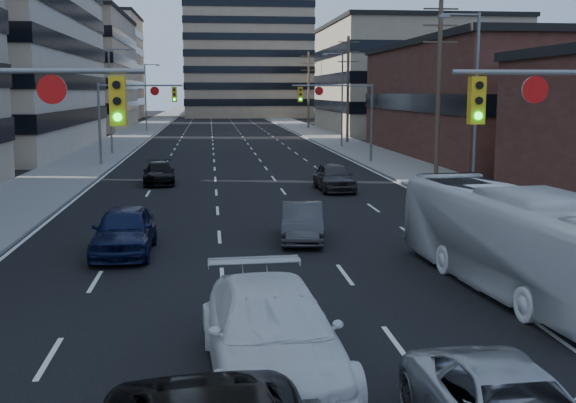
# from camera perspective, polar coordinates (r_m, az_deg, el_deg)

# --- Properties ---
(road_surface) EXTENTS (18.00, 300.00, 0.02)m
(road_surface) POSITION_cam_1_polar(r_m,az_deg,el_deg) (138.49, -5.34, 6.43)
(road_surface) COLOR black
(road_surface) RESTS_ON ground
(sidewalk_left) EXTENTS (5.00, 300.00, 0.15)m
(sidewalk_left) POSITION_cam_1_polar(r_m,az_deg,el_deg) (138.79, -10.13, 6.36)
(sidewalk_left) COLOR slate
(sidewalk_left) RESTS_ON ground
(sidewalk_right) EXTENTS (5.00, 300.00, 0.15)m
(sidewalk_right) POSITION_cam_1_polar(r_m,az_deg,el_deg) (139.14, -0.57, 6.50)
(sidewalk_right) COLOR slate
(sidewalk_right) RESTS_ON ground
(office_left_far) EXTENTS (20.00, 30.00, 16.00)m
(office_left_far) POSITION_cam_1_polar(r_m,az_deg,el_deg) (110.60, -17.86, 9.64)
(office_left_far) COLOR gray
(office_left_far) RESTS_ON ground
(storefront_right_mid) EXTENTS (20.00, 30.00, 9.00)m
(storefront_right_mid) POSITION_cam_1_polar(r_m,az_deg,el_deg) (63.94, 18.06, 7.49)
(storefront_right_mid) COLOR #472119
(storefront_right_mid) RESTS_ON ground
(office_right_far) EXTENTS (22.00, 28.00, 14.00)m
(office_right_far) POSITION_cam_1_polar(r_m,az_deg,el_deg) (100.12, 9.65, 9.50)
(office_right_far) COLOR gray
(office_right_far) RESTS_ON ground
(bg_block_left) EXTENTS (24.00, 24.00, 20.00)m
(bg_block_left) POSITION_cam_1_polar(r_m,az_deg,el_deg) (150.69, -16.34, 10.10)
(bg_block_left) COLOR #ADA089
(bg_block_left) RESTS_ON ground
(bg_block_right) EXTENTS (22.00, 22.00, 12.00)m
(bg_block_right) POSITION_cam_1_polar(r_m,az_deg,el_deg) (142.51, 7.75, 8.86)
(bg_block_right) COLOR gray
(bg_block_right) RESTS_ON ground
(signal_far_left) EXTENTS (6.09, 0.33, 6.00)m
(signal_far_left) POSITION_cam_1_polar(r_m,az_deg,el_deg) (53.67, -12.26, 7.36)
(signal_far_left) COLOR slate
(signal_far_left) RESTS_ON ground
(signal_far_right) EXTENTS (6.09, 0.33, 6.00)m
(signal_far_right) POSITION_cam_1_polar(r_m,az_deg,el_deg) (54.27, 4.23, 7.54)
(signal_far_right) COLOR slate
(signal_far_right) RESTS_ON ground
(utility_pole_block) EXTENTS (2.20, 0.28, 11.00)m
(utility_pole_block) POSITION_cam_1_polar(r_m,az_deg,el_deg) (46.62, 11.82, 9.02)
(utility_pole_block) COLOR #4C3D2D
(utility_pole_block) RESTS_ON ground
(utility_pole_midblock) EXTENTS (2.20, 0.28, 11.00)m
(utility_pole_midblock) POSITION_cam_1_polar(r_m,az_deg,el_deg) (75.74, 4.75, 8.97)
(utility_pole_midblock) COLOR #4C3D2D
(utility_pole_midblock) RESTS_ON ground
(utility_pole_distant) EXTENTS (2.20, 0.28, 11.00)m
(utility_pole_distant) POSITION_cam_1_polar(r_m,az_deg,el_deg) (105.35, 1.64, 8.90)
(utility_pole_distant) COLOR #4C3D2D
(utility_pole_distant) RESTS_ON ground
(streetlight_left_mid) EXTENTS (2.03, 0.22, 9.00)m
(streetlight_left_mid) POSITION_cam_1_polar(r_m,az_deg,el_deg) (63.91, -13.74, 8.16)
(streetlight_left_mid) COLOR slate
(streetlight_left_mid) RESTS_ON ground
(streetlight_left_far) EXTENTS (2.03, 0.22, 9.00)m
(streetlight_left_far) POSITION_cam_1_polar(r_m,az_deg,el_deg) (98.72, -11.09, 8.34)
(streetlight_left_far) COLOR slate
(streetlight_left_far) RESTS_ON ground
(streetlight_right_near) EXTENTS (2.03, 0.22, 9.00)m
(streetlight_right_near) POSITION_cam_1_polar(r_m,az_deg,el_deg) (35.61, 14.39, 7.92)
(streetlight_right_near) COLOR slate
(streetlight_right_near) RESTS_ON ground
(streetlight_right_far) EXTENTS (2.03, 0.22, 9.00)m
(streetlight_right_far) POSITION_cam_1_polar(r_m,az_deg,el_deg) (69.49, 4.17, 8.40)
(streetlight_right_far) COLOR slate
(streetlight_right_far) RESTS_ON ground
(white_van) EXTENTS (2.78, 6.14, 1.74)m
(white_van) POSITION_cam_1_polar(r_m,az_deg,el_deg) (13.71, -1.27, -10.40)
(white_van) COLOR silver
(white_van) RESTS_ON ground
(transit_bus) EXTENTS (3.31, 10.33, 2.83)m
(transit_bus) POSITION_cam_1_polar(r_m,az_deg,el_deg) (20.42, 17.32, -2.84)
(transit_bus) COLOR white
(transit_bus) RESTS_ON ground
(sedan_blue) EXTENTS (1.94, 4.74, 1.61)m
(sedan_blue) POSITION_cam_1_polar(r_m,az_deg,el_deg) (24.49, -12.81, -2.25)
(sedan_blue) COLOR #0D1436
(sedan_blue) RESTS_ON ground
(sedan_grey_center) EXTENTS (1.92, 4.27, 1.36)m
(sedan_grey_center) POSITION_cam_1_polar(r_m,az_deg,el_deg) (26.06, 1.14, -1.66)
(sedan_grey_center) COLOR #37373A
(sedan_grey_center) RESTS_ON ground
(sedan_black_far) EXTENTS (2.10, 4.55, 1.29)m
(sedan_black_far) POSITION_cam_1_polar(r_m,az_deg,el_deg) (42.80, -10.16, 2.22)
(sedan_black_far) COLOR black
(sedan_black_far) RESTS_ON ground
(sedan_grey_right) EXTENTS (1.95, 4.55, 1.53)m
(sedan_grey_right) POSITION_cam_1_polar(r_m,az_deg,el_deg) (39.28, 3.66, 1.95)
(sedan_grey_right) COLOR #313133
(sedan_grey_right) RESTS_ON ground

